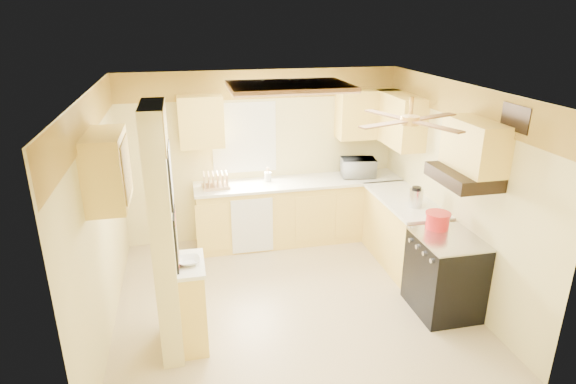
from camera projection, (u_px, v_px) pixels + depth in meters
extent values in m
plane|color=#CAB38C|center=(290.00, 300.00, 5.76)|extent=(4.00, 4.00, 0.00)
plane|color=white|center=(290.00, 89.00, 4.89)|extent=(4.00, 4.00, 0.00)
plane|color=beige|center=(262.00, 157.00, 7.06)|extent=(4.00, 0.00, 4.00)
plane|color=beige|center=(346.00, 296.00, 3.58)|extent=(4.00, 0.00, 4.00)
plane|color=beige|center=(99.00, 219.00, 4.92)|extent=(0.00, 3.80, 3.80)
plane|color=beige|center=(454.00, 190.00, 5.73)|extent=(0.00, 3.80, 3.80)
cube|color=gold|center=(260.00, 84.00, 6.68)|extent=(4.00, 0.02, 0.40)
cube|color=beige|center=(164.00, 236.00, 4.54)|extent=(0.20, 0.70, 2.50)
cube|color=#FCD863|center=(193.00, 305.00, 4.87)|extent=(0.25, 0.55, 0.90)
cube|color=white|center=(190.00, 264.00, 4.70)|extent=(0.28, 0.58, 0.04)
cube|color=#FCD863|center=(299.00, 212.00, 7.17)|extent=(3.00, 0.60, 0.90)
cube|color=#FCD863|center=(403.00, 232.00, 6.49)|extent=(0.60, 1.40, 0.90)
cube|color=white|center=(299.00, 182.00, 6.99)|extent=(3.04, 0.64, 0.04)
cube|color=white|center=(405.00, 200.00, 6.33)|extent=(0.64, 1.44, 0.04)
cube|color=white|center=(252.00, 226.00, 6.74)|extent=(0.58, 0.02, 0.80)
cube|color=white|center=(244.00, 138.00, 6.89)|extent=(0.92, 0.02, 1.02)
cube|color=white|center=(244.00, 138.00, 6.90)|extent=(0.80, 0.02, 0.90)
cube|color=#FCD863|center=(201.00, 121.00, 6.52)|extent=(0.60, 0.35, 0.70)
cube|color=#FCD863|center=(368.00, 114.00, 7.00)|extent=(0.90, 0.35, 0.70)
cube|color=#FCD863|center=(399.00, 120.00, 6.63)|extent=(0.35, 1.00, 0.70)
cube|color=#FCD863|center=(107.00, 169.00, 4.51)|extent=(0.35, 0.75, 0.70)
cube|color=#FCD863|center=(475.00, 146.00, 4.94)|extent=(0.35, 0.76, 0.52)
cube|color=black|center=(444.00, 275.00, 5.43)|extent=(0.65, 0.76, 0.90)
cube|color=silver|center=(449.00, 239.00, 5.28)|extent=(0.66, 0.77, 0.02)
cylinder|color=silver|center=(432.00, 261.00, 5.02)|extent=(0.03, 0.05, 0.05)
cylinder|color=silver|center=(424.00, 254.00, 5.17)|extent=(0.03, 0.05, 0.05)
cylinder|color=silver|center=(417.00, 247.00, 5.32)|extent=(0.03, 0.05, 0.05)
cylinder|color=silver|center=(410.00, 240.00, 5.47)|extent=(0.03, 0.05, 0.05)
cube|color=black|center=(463.00, 176.00, 5.04)|extent=(0.50, 0.76, 0.14)
cube|color=black|center=(170.00, 175.00, 4.36)|extent=(0.02, 0.42, 0.57)
cube|color=white|center=(171.00, 175.00, 4.36)|extent=(0.01, 0.37, 0.52)
cube|color=black|center=(176.00, 240.00, 4.58)|extent=(0.02, 0.42, 0.57)
cube|color=yellow|center=(177.00, 240.00, 4.59)|extent=(0.01, 0.37, 0.52)
cube|color=brown|center=(289.00, 86.00, 5.38)|extent=(1.35, 0.95, 0.06)
cube|color=white|center=(289.00, 89.00, 5.39)|extent=(1.15, 0.75, 0.02)
cylinder|color=gold|center=(411.00, 106.00, 4.48)|extent=(0.04, 0.04, 0.16)
cylinder|color=gold|center=(410.00, 120.00, 4.52)|extent=(0.18, 0.18, 0.08)
cube|color=brown|center=(433.00, 117.00, 4.68)|extent=(0.55, 0.28, 0.01)
cube|color=brown|center=(386.00, 115.00, 4.78)|extent=(0.28, 0.55, 0.01)
cube|color=brown|center=(385.00, 124.00, 4.36)|extent=(0.55, 0.28, 0.01)
cube|color=brown|center=(437.00, 127.00, 4.27)|extent=(0.28, 0.55, 0.01)
cube|color=black|center=(516.00, 118.00, 4.53)|extent=(0.02, 0.40, 0.25)
imported|color=white|center=(358.00, 167.00, 7.14)|extent=(0.54, 0.41, 0.27)
imported|color=white|center=(189.00, 261.00, 4.67)|extent=(0.24, 0.24, 0.05)
cylinder|color=red|center=(437.00, 221.00, 5.49)|extent=(0.26, 0.26, 0.17)
cylinder|color=red|center=(438.00, 214.00, 5.45)|extent=(0.28, 0.28, 0.02)
cylinder|color=silver|center=(416.00, 198.00, 6.02)|extent=(0.17, 0.17, 0.23)
cylinder|color=black|center=(417.00, 188.00, 5.98)|extent=(0.11, 0.11, 0.03)
cube|color=tan|center=(216.00, 186.00, 6.71)|extent=(0.39, 0.30, 0.04)
cube|color=tan|center=(204.00, 181.00, 6.65)|extent=(0.02, 0.25, 0.21)
cube|color=tan|center=(209.00, 181.00, 6.66)|extent=(0.02, 0.25, 0.21)
cube|color=tan|center=(213.00, 181.00, 6.67)|extent=(0.02, 0.25, 0.21)
cube|color=tan|center=(218.00, 180.00, 6.69)|extent=(0.02, 0.25, 0.21)
cube|color=tan|center=(222.00, 180.00, 6.70)|extent=(0.02, 0.25, 0.21)
cube|color=tan|center=(227.00, 180.00, 6.71)|extent=(0.02, 0.25, 0.21)
cylinder|color=white|center=(209.00, 181.00, 6.66)|extent=(0.01, 0.21, 0.21)
cylinder|color=white|center=(218.00, 180.00, 6.69)|extent=(0.01, 0.21, 0.21)
cylinder|color=white|center=(268.00, 177.00, 6.96)|extent=(0.10, 0.10, 0.13)
cylinder|color=tan|center=(269.00, 174.00, 6.95)|extent=(0.01, 0.01, 0.21)
cylinder|color=tan|center=(268.00, 174.00, 6.97)|extent=(0.01, 0.01, 0.21)
cylinder|color=tan|center=(267.00, 174.00, 6.94)|extent=(0.01, 0.01, 0.21)
cylinder|color=tan|center=(268.00, 175.00, 6.93)|extent=(0.01, 0.01, 0.21)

